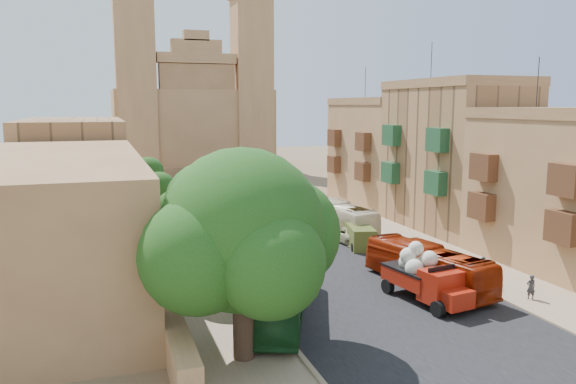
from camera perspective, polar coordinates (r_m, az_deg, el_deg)
ground at (r=27.37m, az=18.32°, el=-16.37°), size 260.00×260.00×0.00m
road_surface at (r=53.17m, az=-1.37°, el=-3.63°), size 14.00×140.00×0.01m
sidewalk_east at (r=56.63m, az=7.86°, el=-2.94°), size 5.00×140.00×0.01m
sidewalk_west at (r=51.25m, az=-11.60°, el=-4.29°), size 5.00×140.00×0.01m
kerb_east at (r=55.57m, az=5.55°, el=-3.07°), size 0.25×140.00×0.12m
kerb_west at (r=51.58m, az=-8.84°, el=-4.06°), size 0.25×140.00×0.12m
townhouse_b at (r=44.11m, az=26.79°, el=0.31°), size 9.00×14.00×14.90m
townhouse_c at (r=54.66m, az=16.45°, el=3.67°), size 9.00×14.00×17.40m
townhouse_d at (r=66.63m, az=9.52°, el=4.12°), size 9.00×14.00×15.90m
west_wall at (r=41.09m, az=-14.10°, el=-6.34°), size 1.00×40.00×1.80m
west_building_low at (r=38.41m, az=-22.25°, el=-2.73°), size 10.00×28.00×8.40m
west_building_mid at (r=64.01m, az=-20.87°, el=2.44°), size 10.00×22.00×10.00m
church at (r=99.44m, az=-9.76°, el=7.55°), size 28.00×22.50×36.30m
ficus_tree at (r=25.01m, az=-4.47°, el=-4.46°), size 9.67×8.90×9.67m
street_tree_a at (r=33.08m, az=-8.80°, el=-5.58°), size 3.19×3.19×4.91m
street_tree_b at (r=44.69m, az=-11.42°, el=-1.90°), size 3.19×3.19×4.91m
street_tree_c at (r=56.45m, az=-12.96°, el=0.35°), size 3.28×3.28×5.04m
street_tree_d at (r=68.27m, az=-13.97°, el=1.98°), size 3.55×3.55×5.46m
red_truck at (r=34.11m, az=13.78°, el=-8.37°), size 3.17×6.18×3.46m
olive_pickup at (r=46.22m, az=7.31°, el=-4.52°), size 2.78×4.55×1.75m
bus_green_north at (r=31.17m, az=-0.95°, el=-9.67°), size 6.65×11.41×3.13m
bus_red_east at (r=36.82m, az=14.02°, el=-7.36°), size 4.24×10.02×2.72m
bus_cream_east at (r=50.98m, az=5.17°, el=-2.57°), size 3.49×10.45×2.86m
car_blue_a at (r=40.36m, az=-3.10°, el=-6.69°), size 2.43×4.23×1.36m
car_white_a at (r=54.38m, az=-5.31°, el=-2.64°), size 2.65×4.48×1.39m
car_cream at (r=47.79m, az=6.07°, el=-4.29°), size 3.09×5.14×1.34m
car_dkblue at (r=68.66m, az=-9.67°, el=-0.35°), size 3.19×5.06×1.37m
car_white_b at (r=67.53m, az=-2.20°, el=-0.48°), size 1.46×3.42×1.15m
car_blue_b at (r=77.27m, az=-7.30°, el=0.62°), size 2.49×3.55×1.11m
pedestrian_a at (r=36.76m, az=23.45°, el=-8.86°), size 0.61×0.47×1.50m
pedestrian_c at (r=38.21m, az=19.18°, el=-7.63°), size 0.47×1.13×1.92m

